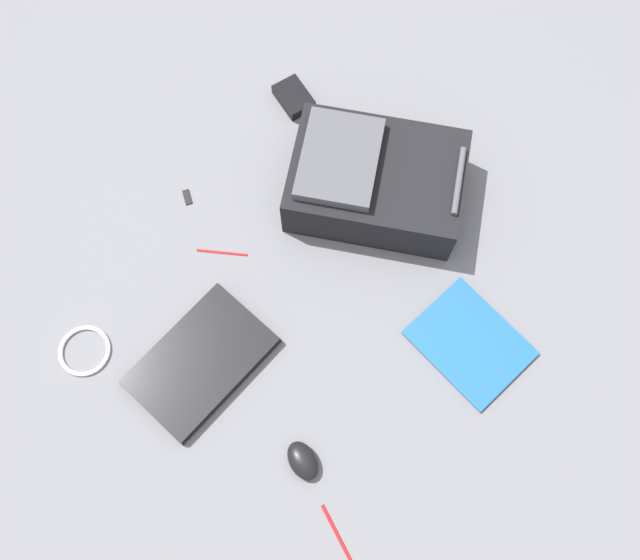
{
  "coord_description": "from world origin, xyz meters",
  "views": [
    {
      "loc": [
        -0.4,
        -0.45,
        1.7
      ],
      "look_at": [
        0.04,
        -0.05,
        0.02
      ],
      "focal_mm": 38.97,
      "sensor_mm": 36.0,
      "label": 1
    }
  ],
  "objects_px": {
    "book_red": "(470,343)",
    "usb_stick": "(187,197)",
    "backpack": "(374,180)",
    "pen_black": "(337,533)",
    "pen_blue": "(222,252)",
    "power_brick": "(294,97)",
    "cable_coil": "(84,351)",
    "laptop": "(201,361)",
    "computer_mouse": "(303,461)"
  },
  "relations": [
    {
      "from": "backpack",
      "to": "book_red",
      "type": "relative_size",
      "value": 1.86
    },
    {
      "from": "book_red",
      "to": "cable_coil",
      "type": "bearing_deg",
      "value": 133.75
    },
    {
      "from": "laptop",
      "to": "cable_coil",
      "type": "xyz_separation_m",
      "value": [
        -0.18,
        0.24,
        -0.01
      ]
    },
    {
      "from": "power_brick",
      "to": "usb_stick",
      "type": "bearing_deg",
      "value": 179.5
    },
    {
      "from": "backpack",
      "to": "pen_black",
      "type": "distance_m",
      "value": 0.88
    },
    {
      "from": "pen_blue",
      "to": "computer_mouse",
      "type": "bearing_deg",
      "value": -115.2
    },
    {
      "from": "backpack",
      "to": "pen_black",
      "type": "relative_size",
      "value": 3.89
    },
    {
      "from": "cable_coil",
      "to": "usb_stick",
      "type": "relative_size",
      "value": 2.97
    },
    {
      "from": "backpack",
      "to": "pen_blue",
      "type": "distance_m",
      "value": 0.44
    },
    {
      "from": "backpack",
      "to": "pen_black",
      "type": "xyz_separation_m",
      "value": [
        -0.71,
        -0.51,
        -0.08
      ]
    },
    {
      "from": "backpack",
      "to": "computer_mouse",
      "type": "bearing_deg",
      "value": -151.79
    },
    {
      "from": "cable_coil",
      "to": "pen_blue",
      "type": "xyz_separation_m",
      "value": [
        0.42,
        -0.06,
        -0.0
      ]
    },
    {
      "from": "book_red",
      "to": "pen_blue",
      "type": "height_order",
      "value": "book_red"
    },
    {
      "from": "power_brick",
      "to": "laptop",
      "type": "bearing_deg",
      "value": -153.56
    },
    {
      "from": "laptop",
      "to": "pen_blue",
      "type": "distance_m",
      "value": 0.3
    },
    {
      "from": "laptop",
      "to": "power_brick",
      "type": "distance_m",
      "value": 0.79
    },
    {
      "from": "cable_coil",
      "to": "book_red",
      "type": "bearing_deg",
      "value": -46.25
    },
    {
      "from": "backpack",
      "to": "computer_mouse",
      "type": "distance_m",
      "value": 0.73
    },
    {
      "from": "power_brick",
      "to": "book_red",
      "type": "bearing_deg",
      "value": -105.09
    },
    {
      "from": "cable_coil",
      "to": "pen_black",
      "type": "relative_size",
      "value": 0.95
    },
    {
      "from": "computer_mouse",
      "to": "cable_coil",
      "type": "xyz_separation_m",
      "value": [
        -0.17,
        0.59,
        -0.01
      ]
    },
    {
      "from": "pen_blue",
      "to": "usb_stick",
      "type": "relative_size",
      "value": 3.05
    },
    {
      "from": "power_brick",
      "to": "pen_blue",
      "type": "height_order",
      "value": "power_brick"
    },
    {
      "from": "backpack",
      "to": "book_red",
      "type": "bearing_deg",
      "value": -107.92
    },
    {
      "from": "backpack",
      "to": "book_red",
      "type": "distance_m",
      "value": 0.49
    },
    {
      "from": "laptop",
      "to": "usb_stick",
      "type": "xyz_separation_m",
      "value": [
        0.29,
        0.36,
        -0.01
      ]
    },
    {
      "from": "backpack",
      "to": "computer_mouse",
      "type": "height_order",
      "value": "backpack"
    },
    {
      "from": "book_red",
      "to": "pen_black",
      "type": "relative_size",
      "value": 2.1
    },
    {
      "from": "book_red",
      "to": "power_brick",
      "type": "xyz_separation_m",
      "value": [
        0.22,
        0.81,
        0.01
      ]
    },
    {
      "from": "computer_mouse",
      "to": "power_brick",
      "type": "distance_m",
      "value": 1.0
    },
    {
      "from": "book_red",
      "to": "power_brick",
      "type": "bearing_deg",
      "value": 74.91
    },
    {
      "from": "book_red",
      "to": "usb_stick",
      "type": "distance_m",
      "value": 0.84
    },
    {
      "from": "laptop",
      "to": "usb_stick",
      "type": "distance_m",
      "value": 0.46
    },
    {
      "from": "backpack",
      "to": "laptop",
      "type": "bearing_deg",
      "value": 179.54
    },
    {
      "from": "cable_coil",
      "to": "pen_black",
      "type": "xyz_separation_m",
      "value": [
        0.11,
        -0.75,
        -0.0
      ]
    },
    {
      "from": "computer_mouse",
      "to": "power_brick",
      "type": "relative_size",
      "value": 0.87
    },
    {
      "from": "power_brick",
      "to": "computer_mouse",
      "type": "bearing_deg",
      "value": -135.47
    },
    {
      "from": "pen_black",
      "to": "pen_blue",
      "type": "relative_size",
      "value": 1.03
    },
    {
      "from": "computer_mouse",
      "to": "usb_stick",
      "type": "xyz_separation_m",
      "value": [
        0.3,
        0.71,
        -0.02
      ]
    },
    {
      "from": "book_red",
      "to": "computer_mouse",
      "type": "relative_size",
      "value": 2.98
    },
    {
      "from": "cable_coil",
      "to": "pen_black",
      "type": "height_order",
      "value": "cable_coil"
    },
    {
      "from": "computer_mouse",
      "to": "cable_coil",
      "type": "height_order",
      "value": "computer_mouse"
    },
    {
      "from": "laptop",
      "to": "power_brick",
      "type": "xyz_separation_m",
      "value": [
        0.71,
        0.35,
        0.0
      ]
    },
    {
      "from": "usb_stick",
      "to": "backpack",
      "type": "bearing_deg",
      "value": -46.27
    },
    {
      "from": "power_brick",
      "to": "pen_black",
      "type": "relative_size",
      "value": 0.81
    },
    {
      "from": "laptop",
      "to": "computer_mouse",
      "type": "relative_size",
      "value": 3.58
    },
    {
      "from": "computer_mouse",
      "to": "usb_stick",
      "type": "relative_size",
      "value": 2.21
    },
    {
      "from": "book_red",
      "to": "pen_black",
      "type": "xyz_separation_m",
      "value": [
        -0.56,
        -0.05,
        -0.0
      ]
    },
    {
      "from": "backpack",
      "to": "book_red",
      "type": "height_order",
      "value": "backpack"
    },
    {
      "from": "backpack",
      "to": "pen_blue",
      "type": "relative_size",
      "value": 4.0
    }
  ]
}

